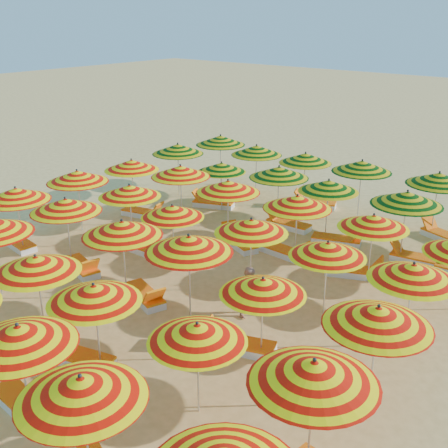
{
  "coord_description": "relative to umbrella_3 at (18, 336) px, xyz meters",
  "views": [
    {
      "loc": [
        10.23,
        -11.94,
        7.76
      ],
      "look_at": [
        0.0,
        0.5,
        1.6
      ],
      "focal_mm": 45.0,
      "sensor_mm": 36.0,
      "label": 1
    }
  ],
  "objects": [
    {
      "name": "ground",
      "position": [
        -1.52,
        7.41,
        -2.06
      ],
      "size": [
        120.0,
        120.0,
        0.0
      ],
      "primitive_type": "plane",
      "color": "#F4C06C",
      "rests_on": "ground"
    },
    {
      "name": "umbrella_3",
      "position": [
        0.0,
        0.0,
        0.0
      ],
      "size": [
        2.21,
        2.21,
        2.34
      ],
      "color": "silver",
      "rests_on": "ground"
    },
    {
      "name": "umbrella_4",
      "position": [
        2.16,
        -0.2,
        -0.02
      ],
      "size": [
        2.89,
        2.89,
        2.32
      ],
      "color": "silver",
      "rests_on": "ground"
    },
    {
      "name": "umbrella_8",
      "position": [
        -2.63,
        2.09,
        -0.06
      ],
      "size": [
        2.63,
        2.63,
        2.28
      ],
      "color": "silver",
      "rests_on": "ground"
    },
    {
      "name": "umbrella_9",
      "position": [
        -0.42,
        2.08,
        -0.1
      ],
      "size": [
        2.66,
        2.66,
        2.22
      ],
      "color": "silver",
      "rests_on": "ground"
    },
    {
      "name": "umbrella_10",
      "position": [
        2.3,
        2.43,
        -0.2
      ],
      "size": [
        2.01,
        2.01,
        2.12
      ],
      "color": "silver",
      "rests_on": "ground"
    },
    {
      "name": "umbrella_11",
      "position": [
        4.89,
        2.46,
        0.05
      ],
      "size": [
        2.7,
        2.7,
        2.41
      ],
      "color": "silver",
      "rests_on": "ground"
    },
    {
      "name": "umbrella_12",
      "position": [
        -7.75,
        4.69,
        0.02
      ],
      "size": [
        2.61,
        2.61,
        2.37
      ],
      "color": "silver",
      "rests_on": "ground"
    },
    {
      "name": "umbrella_13",
      "position": [
        -5.57,
        5.07,
        0.02
      ],
      "size": [
        2.84,
        2.84,
        2.36
      ],
      "color": "silver",
      "rests_on": "ground"
    },
    {
      "name": "umbrella_14",
      "position": [
        -2.63,
        4.82,
        0.04
      ],
      "size": [
        2.83,
        2.83,
        2.39
      ],
      "color": "silver",
      "rests_on": "ground"
    },
    {
      "name": "umbrella_15",
      "position": [
        -0.38,
        5.1,
        0.09
      ],
      "size": [
        3.0,
        3.0,
        2.44
      ],
      "color": "silver",
      "rests_on": "ground"
    },
    {
      "name": "umbrella_16",
      "position": [
        2.16,
        4.83,
        -0.19
      ],
      "size": [
        2.43,
        2.43,
        2.13
      ],
      "color": "silver",
      "rests_on": "ground"
    },
    {
      "name": "umbrella_17",
      "position": [
        4.89,
        4.91,
        0.01
      ],
      "size": [
        2.95,
        2.95,
        2.35
      ],
      "color": "silver",
      "rests_on": "ground"
    },
    {
      "name": "umbrella_18",
      "position": [
        -7.9,
        7.25,
        0.03
      ],
      "size": [
        2.4,
        2.4,
        2.38
      ],
      "color": "silver",
      "rests_on": "ground"
    },
    {
      "name": "umbrella_19",
      "position": [
        -5.35,
        7.49,
        -0.07
      ],
      "size": [
        2.6,
        2.6,
        2.27
      ],
      "color": "silver",
      "rests_on": "ground"
    },
    {
      "name": "umbrella_20",
      "position": [
        -3.02,
        7.19,
        -0.2
      ],
      "size": [
        2.65,
        2.65,
        2.12
      ],
      "color": "silver",
      "rests_on": "ground"
    },
    {
      "name": "umbrella_21",
      "position": [
        -0.15,
        7.47,
        -0.07
      ],
      "size": [
        2.69,
        2.69,
        2.26
      ],
      "color": "silver",
      "rests_on": "ground"
    },
    {
      "name": "umbrella_22",
      "position": [
        2.28,
        7.55,
        -0.15
      ],
      "size": [
        2.21,
        2.21,
        2.17
      ],
      "color": "silver",
      "rests_on": "ground"
    },
    {
      "name": "umbrella_23",
      "position": [
        4.59,
        7.49,
        -0.07
      ],
      "size": [
        2.67,
        2.67,
        2.26
      ],
      "color": "silver",
      "rests_on": "ground"
    },
    {
      "name": "umbrella_24",
      "position": [
        -7.81,
        9.78,
        -0.04
      ],
      "size": [
        2.64,
        2.64,
        2.29
      ],
      "color": "silver",
      "rests_on": "ground"
    },
    {
      "name": "umbrella_25",
      "position": [
        -5.49,
        10.16,
        0.03
      ],
      "size": [
        2.95,
        2.95,
        2.37
      ],
      "color": "silver",
      "rests_on": "ground"
    },
    {
      "name": "umbrella_26",
      "position": [
        -2.91,
        9.81,
        0.01
      ],
      "size": [
        2.75,
        2.75,
        2.36
      ],
      "color": "silver",
      "rests_on": "ground"
    },
    {
      "name": "umbrella_27",
      "position": [
        -0.19,
        9.95,
        0.0
      ],
      "size": [
        2.84,
        2.84,
        2.34
      ],
      "color": "silver",
      "rests_on": "ground"
    },
    {
      "name": "umbrella_28",
      "position": [
        2.34,
        10.12,
        -0.11
      ],
      "size": [
        2.64,
        2.64,
        2.22
      ],
      "color": "silver",
      "rests_on": "ground"
    },
    {
      "name": "umbrella_30",
      "position": [
        -8.07,
        12.7,
        0.03
      ],
      "size": [
        2.48,
        2.48,
        2.38
      ],
      "color": "silver",
      "rests_on": "ground"
    },
    {
      "name": "umbrella_31",
      "position": [
        -5.26,
        12.3,
        -0.22
      ],
      "size": [
        2.17,
        2.17,
        2.09
      ],
      "color": "silver",
      "rests_on": "ground"
    },
    {
      "name": "umbrella_32",
      "position": [
        -2.55,
        12.4,
        0.03
      ],
      "size": [
        2.93,
        2.93,
        2.37
      ],
      "color": "silver",
      "rests_on": "ground"
    },
    {
      "name": "umbrella_33",
      "position": [
        -0.41,
        12.34,
        -0.07
      ],
      "size": [
        2.52,
        2.52,
        2.26
      ],
      "color": "silver",
      "rests_on": "ground"
    },
    {
      "name": "umbrella_34",
      "position": [
        2.44,
        12.29,
        0.08
      ],
      "size": [
        2.52,
        2.52,
        2.44
      ],
      "color": "silver",
      "rests_on": "ground"
    },
    {
      "name": "umbrella_36",
      "position": [
        -7.66,
        15.12,
        0.06
      ],
      "size": [
        2.99,
        2.99,
        2.42
      ],
      "color": "silver",
      "rests_on": "ground"
    },
    {
      "name": "umbrella_37",
      "position": [
        -5.35,
        14.79,
        0.0
      ],
      "size": [
        2.6,
        2.6,
        2.35
      ],
      "color": "silver",
      "rests_on": "ground"
    },
    {
      "name": "umbrella_38",
      "position": [
        -3.04,
        15.04,
        -0.03
      ],
      "size": [
        2.48,
        2.48,
        2.31
      ],
      "color": "silver",
      "rests_on": "ground"
    },
    {
      "name": "umbrella_39",
      "position": [
        -0.46,
        14.94,
        0.09
      ],
      "size": [
        2.8,
        2.8,
        2.44
      ],
      "color": "silver",
      "rests_on": "ground"
    },
    {
      "name": "umbrella_40",
      "position": [
        2.42,
        15.16,
        0.08
      ],
      "size": [
        2.81,
        2.81,
        2.43
      ],
      "color": "silver",
      "rests_on": "ground"
    },
    {
      "name": "lounger_1",
      "position": [
        -0.5,
        0.15,
        -1.91
      ],
      "size": [
        1.77,
        0.69,
        0.69
      ],
      "rotation": [
        0.0,
        0.0,
        -0.06
      ],
      "color": "white",
      "rests_on": "ground"
    },
    {
      "name": "lounger_3",
      "position": [
        -1.01,
        1.9,
        -1.91
      ],
      "size": [
        1.82,
        1.0,
        0.69
      ],
      "rotation": [
        0.0,
        0.0,
        3.4
      ],
      "color": "white",
      "rests_on": "ground"
    },
    {
      "name": "lounger_5",
      "position": [
        -8.35,
        4.85,
        -1.91
      ],
      "size": [
        1.79,
        0.81,
        0.69
      ],
      "rotation": [
        0.0,
        0.0,
        3.01
      ],
      "color": "white",
      "rests_on": "ground"
    },
    {
      "name": "lounger_6",
      "position": [
        -4.97,
        5.02,
        -1.91
      ],
      "size": [
        1.82,
        1.0,
        0.69
      ],
      "rotation": [
        0.0,
        0.0,
        -0.26
      ],
      "color": "white",
      "rests_on": "ground"
    },
    {
      "name": "lounger_7",
      "position": [
        -2.04,
        4.99,
        -1.91
      ],
      "size": [
        1.83,
        1.1,
        0.69
      ],
      "rotation": [
        0.0,
        0.0,
        -0.33
      ],
      "color": "white",
      "rests_on": "ground"
    },
    {
      "name": "lounger_8",
      "position": [
        1.56,
        4.71,
        -1.91
      ],
      "size": [
        1.83,
        1.14,
        0.69
      ],
      "rotation": [
        0.0,
        0.0,
        3.49
      ],
      "color": "white",
      "rests_on": "ground"
    },
    {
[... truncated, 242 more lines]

